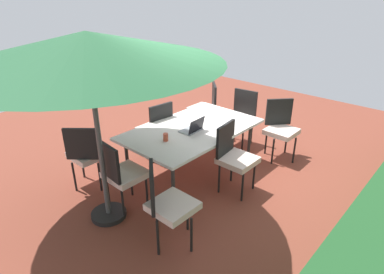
# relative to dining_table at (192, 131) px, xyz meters

# --- Properties ---
(ground_plane) EXTENTS (10.00, 10.00, 0.02)m
(ground_plane) POSITION_rel_dining_table_xyz_m (0.00, 0.00, -0.71)
(ground_plane) COLOR brown
(dining_table) EXTENTS (2.05, 1.23, 0.74)m
(dining_table) POSITION_rel_dining_table_xyz_m (0.00, 0.00, 0.00)
(dining_table) COLOR silver
(dining_table) RESTS_ON ground_plane
(patio_umbrella) EXTENTS (2.83, 2.83, 2.26)m
(patio_umbrella) POSITION_rel_dining_table_xyz_m (1.53, -0.04, 1.40)
(patio_umbrella) COLOR #4C4C4C
(patio_umbrella) RESTS_ON ground_plane
(chair_southeast) EXTENTS (0.59, 0.58, 0.98)m
(chair_southeast) POSITION_rel_dining_table_xyz_m (1.30, -0.81, -0.14)
(chair_southeast) COLOR beige
(chair_southeast) RESTS_ON ground_plane
(chair_east) EXTENTS (0.48, 0.47, 0.98)m
(chair_east) POSITION_rel_dining_table_xyz_m (1.30, -0.03, -0.14)
(chair_east) COLOR beige
(chair_east) RESTS_ON ground_plane
(chair_west) EXTENTS (0.49, 0.48, 0.98)m
(chair_west) POSITION_rel_dining_table_xyz_m (-1.33, -0.02, -0.14)
(chair_west) COLOR beige
(chair_west) RESTS_ON ground_plane
(chair_south) EXTENTS (0.47, 0.48, 0.98)m
(chair_south) POSITION_rel_dining_table_xyz_m (0.04, -0.75, -0.14)
(chair_south) COLOR beige
(chair_south) RESTS_ON ground_plane
(chair_north) EXTENTS (0.48, 0.49, 0.98)m
(chair_north) POSITION_rel_dining_table_xyz_m (-0.01, 0.76, -0.14)
(chair_north) COLOR beige
(chair_north) RESTS_ON ground_plane
(chair_northwest) EXTENTS (0.59, 0.59, 0.98)m
(chair_northwest) POSITION_rel_dining_table_xyz_m (-1.34, 0.76, -0.14)
(chair_northwest) COLOR beige
(chair_northwest) RESTS_ON ground_plane
(chair_northeast) EXTENTS (0.59, 0.58, 0.98)m
(chair_northeast) POSITION_rel_dining_table_xyz_m (1.35, 0.85, -0.14)
(chair_northeast) COLOR beige
(chair_northeast) RESTS_ON ground_plane
(chair_southwest) EXTENTS (0.59, 0.59, 0.98)m
(chair_southwest) POSITION_rel_dining_table_xyz_m (-1.29, -0.80, -0.14)
(chair_southwest) COLOR beige
(chair_southwest) RESTS_ON ground_plane
(laptop) EXTENTS (0.33, 0.26, 0.21)m
(laptop) POSITION_rel_dining_table_xyz_m (0.08, 0.09, 0.09)
(laptop) COLOR gray
(laptop) RESTS_ON dining_table
(cup) EXTENTS (0.07, 0.07, 0.11)m
(cup) POSITION_rel_dining_table_xyz_m (0.57, 0.03, 0.10)
(cup) COLOR #CC4C33
(cup) RESTS_ON dining_table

